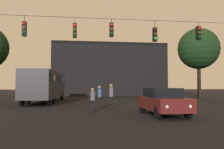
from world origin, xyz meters
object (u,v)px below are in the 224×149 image
at_px(city_bus, 46,84).
at_px(car_near_right, 163,101).
at_px(pedestrian_crossing_right, 92,99).
at_px(tree_left_silhouette, 198,49).
at_px(pedestrian_crossing_center, 99,96).
at_px(pedestrian_near_bus, 111,95).

distance_m(city_bus, car_near_right, 14.09).
bearing_deg(pedestrian_crossing_right, city_bus, 113.79).
height_order(car_near_right, tree_left_silhouette, tree_left_silhouette).
distance_m(pedestrian_crossing_center, tree_left_silhouette, 19.99).
xyz_separation_m(pedestrian_crossing_right, tree_left_silhouette, (15.08, 15.21, 5.84)).
distance_m(pedestrian_crossing_center, pedestrian_crossing_right, 2.72).
height_order(city_bus, pedestrian_crossing_center, city_bus).
xyz_separation_m(pedestrian_near_bus, tree_left_silhouette, (13.66, 13.22, 5.67)).
xyz_separation_m(car_near_right, pedestrian_crossing_right, (-3.85, 1.85, 0.04)).
bearing_deg(tree_left_silhouette, pedestrian_crossing_right, -134.75).
height_order(car_near_right, pedestrian_crossing_center, pedestrian_crossing_center).
height_order(car_near_right, pedestrian_near_bus, pedestrian_near_bus).
bearing_deg(pedestrian_crossing_center, car_near_right, -54.42).
relative_size(pedestrian_crossing_right, tree_left_silhouette, 0.16).
relative_size(pedestrian_crossing_center, pedestrian_crossing_right, 1.10).
bearing_deg(tree_left_silhouette, pedestrian_near_bus, -135.95).
bearing_deg(tree_left_silhouette, city_bus, -163.90).
height_order(pedestrian_crossing_center, pedestrian_crossing_right, pedestrian_crossing_center).
height_order(pedestrian_near_bus, tree_left_silhouette, tree_left_silhouette).
relative_size(city_bus, pedestrian_crossing_right, 7.36).
xyz_separation_m(pedestrian_crossing_center, pedestrian_near_bus, (0.78, -0.65, 0.08)).
height_order(city_bus, car_near_right, city_bus).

